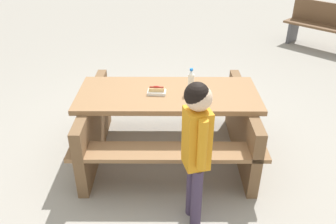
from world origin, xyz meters
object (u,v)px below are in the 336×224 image
at_px(picnic_table, 168,119).
at_px(park_bench_near, 326,25).
at_px(child_in_coat, 196,139).
at_px(soda_bottle, 191,81).
at_px(hotdog_tray, 157,91).

height_order(picnic_table, park_bench_near, park_bench_near).
height_order(picnic_table, child_in_coat, child_in_coat).
xyz_separation_m(soda_bottle, park_bench_near, (-3.10, -3.23, -0.42)).
bearing_deg(picnic_table, child_in_coat, 98.06).
bearing_deg(child_in_coat, hotdog_tray, -75.07).
bearing_deg(child_in_coat, picnic_table, -81.94).
relative_size(picnic_table, soda_bottle, 7.70).
bearing_deg(picnic_table, soda_bottle, 178.58).
bearing_deg(picnic_table, hotdog_tray, 9.35).
height_order(soda_bottle, hotdog_tray, soda_bottle).
distance_m(picnic_table, child_in_coat, 1.03).
xyz_separation_m(hotdog_tray, child_in_coat, (-0.25, 0.93, 0.04)).
xyz_separation_m(child_in_coat, park_bench_near, (-3.19, -4.17, -0.38)).
height_order(hotdog_tray, park_bench_near, park_bench_near).
bearing_deg(soda_bottle, picnic_table, -1.42).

